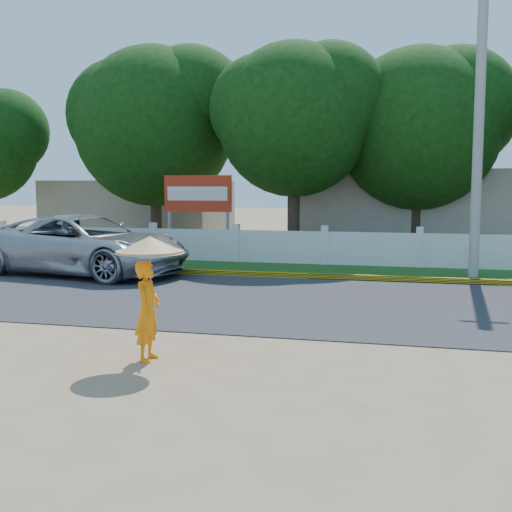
{
  "coord_description": "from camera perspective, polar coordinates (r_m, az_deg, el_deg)",
  "views": [
    {
      "loc": [
        2.89,
        -9.52,
        2.63
      ],
      "look_at": [
        0.0,
        2.0,
        1.3
      ],
      "focal_mm": 45.0,
      "sensor_mm": 36.0,
      "label": 1
    }
  ],
  "objects": [
    {
      "name": "fence",
      "position": [
        21.02,
        6.12,
        0.68
      ],
      "size": [
        40.0,
        0.1,
        1.1
      ],
      "primitive_type": "cube",
      "color": "silver",
      "rests_on": "ground"
    },
    {
      "name": "building_far",
      "position": [
        31.32,
        -10.26,
        4.05
      ],
      "size": [
        8.0,
        5.0,
        2.8
      ],
      "primitive_type": "cube",
      "color": "#B7AD99",
      "rests_on": "ground"
    },
    {
      "name": "ground",
      "position": [
        10.29,
        -2.74,
        -8.43
      ],
      "size": [
        120.0,
        120.0,
        0.0
      ],
      "primitive_type": "plane",
      "color": "#9E8460",
      "rests_on": "ground"
    },
    {
      "name": "building_near",
      "position": [
        27.53,
        14.34,
        4.06
      ],
      "size": [
        10.0,
        6.0,
        3.2
      ],
      "primitive_type": "cube",
      "color": "#B7AD99",
      "rests_on": "ground"
    },
    {
      "name": "curb",
      "position": [
        17.98,
        4.7,
        -1.78
      ],
      "size": [
        40.0,
        0.18,
        0.16
      ],
      "primitive_type": "cube",
      "color": "yellow",
      "rests_on": "ground"
    },
    {
      "name": "billboard",
      "position": [
        23.11,
        -5.2,
        5.16
      ],
      "size": [
        2.5,
        0.13,
        2.95
      ],
      "color": "gray",
      "rests_on": "ground"
    },
    {
      "name": "tree_row",
      "position": [
        24.14,
        12.29,
        11.59
      ],
      "size": [
        34.72,
        7.54,
        8.81
      ],
      "color": "#473828",
      "rests_on": "ground"
    },
    {
      "name": "utility_pole",
      "position": [
        19.1,
        19.22,
        11.71
      ],
      "size": [
        0.28,
        0.28,
        9.03
      ],
      "primitive_type": "cylinder",
      "color": "#999997",
      "rests_on": "ground"
    },
    {
      "name": "monk_with_parasol",
      "position": [
        9.63,
        -9.51,
        -2.12
      ],
      "size": [
        1.03,
        1.03,
        1.87
      ],
      "color": "orange",
      "rests_on": "ground"
    },
    {
      "name": "vehicle",
      "position": [
        19.28,
        -15.0,
        0.95
      ],
      "size": [
        6.71,
        3.97,
        1.75
      ],
      "primitive_type": "imported",
      "rotation": [
        0.0,
        0.0,
        1.39
      ],
      "color": "#ACB0B5",
      "rests_on": "ground"
    },
    {
      "name": "road",
      "position": [
        14.55,
        2.4,
        -3.99
      ],
      "size": [
        60.0,
        7.0,
        0.02
      ],
      "primitive_type": "cube",
      "color": "#38383A",
      "rests_on": "ground"
    },
    {
      "name": "grass_verge",
      "position": [
        19.66,
        5.51,
        -1.28
      ],
      "size": [
        60.0,
        3.5,
        0.03
      ],
      "primitive_type": "cube",
      "color": "#2D601E",
      "rests_on": "ground"
    }
  ]
}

